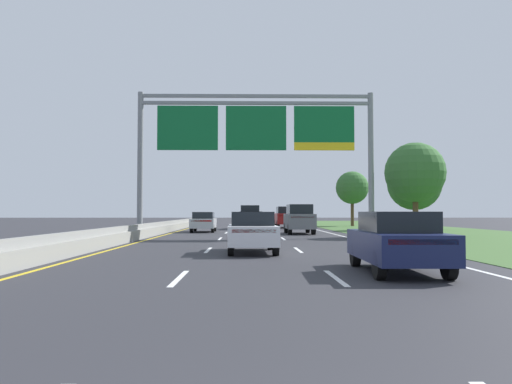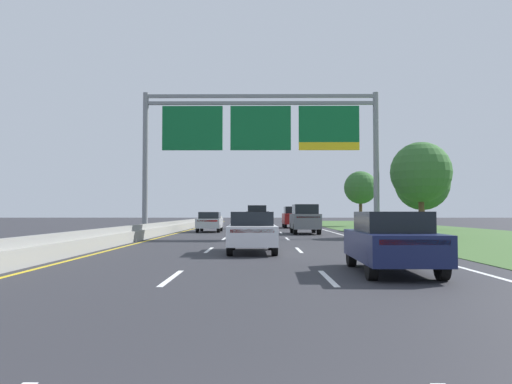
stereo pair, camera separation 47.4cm
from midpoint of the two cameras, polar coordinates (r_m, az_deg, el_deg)
The scene contains 14 objects.
ground_plane at distance 36.78m, azimuth -0.94°, elevation -4.67°, with size 220.00×220.00×0.00m, color #2B2B30.
lane_striping at distance 36.32m, azimuth -0.94°, elevation -4.69°, with size 11.96×106.00×0.01m.
grass_verge_right at distance 39.34m, azimuth 19.89°, elevation -4.36°, with size 14.00×110.00×0.02m, color #3D602D.
median_barrier_concrete at distance 37.35m, azimuth -11.14°, elevation -4.05°, with size 0.60×110.00×0.85m.
overhead_sign_gantry at distance 32.98m, azimuth -0.41°, elevation 6.42°, with size 15.06×0.42×9.20m.
pickup_truck_black at distance 47.95m, azimuth -0.95°, elevation -2.82°, with size 2.13×5.45×2.20m.
car_white_centre_lane_sedan at distance 19.96m, azimuth -1.12°, elevation -4.36°, with size 1.91×4.44×1.57m.
car_grey_right_lane_suv at distance 37.48m, azimuth 4.43°, elevation -2.94°, with size 1.94×4.72×2.11m.
car_silver_left_lane_sedan at distance 40.91m, azimuth -6.14°, elevation -3.27°, with size 1.85×4.41×1.57m.
car_red_right_lane_suv at distance 51.83m, azimuth 2.98°, elevation -2.75°, with size 1.95×4.72×2.11m.
car_navy_right_lane_sedan at distance 13.83m, azimuth 14.34°, elevation -5.23°, with size 1.92×4.44×1.57m.
roadside_tree_mid at distance 34.52m, azimuth 16.79°, elevation 2.06°, with size 3.85×3.85×6.03m.
roadside_tree_far at distance 47.48m, azimuth 16.83°, elevation 0.92°, with size 4.75×4.75×6.48m.
roadside_tree_distant at distance 58.70m, azimuth 10.35°, elevation 0.46°, with size 3.66×3.66×6.14m.
Camera 1 is at (-0.24, -1.75, 1.56)m, focal length 36.21 mm.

